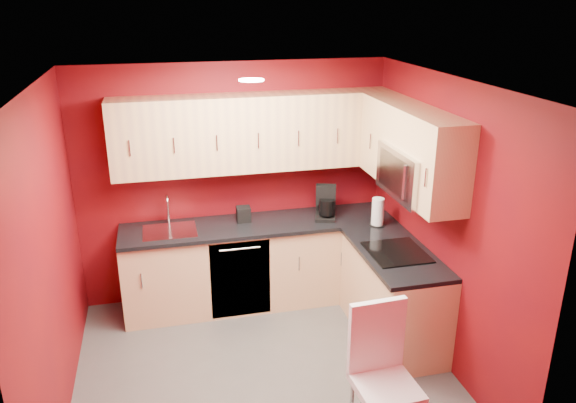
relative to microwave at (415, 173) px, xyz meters
name	(u,v)px	position (x,y,z in m)	size (l,w,h in m)	color
floor	(264,370)	(-1.39, -0.20, -1.66)	(3.20, 3.20, 0.00)	#4A4845
ceiling	(258,84)	(-1.39, -0.20, 0.84)	(3.20, 3.20, 0.00)	white
wall_back	(234,183)	(-1.39, 1.30, -0.41)	(3.20, 3.20, 0.00)	maroon
wall_front	(312,349)	(-1.39, -1.70, -0.41)	(3.20, 3.20, 0.00)	maroon
wall_left	(49,262)	(-2.99, -0.20, -0.41)	(3.00, 3.00, 0.00)	maroon
wall_right	(443,223)	(0.21, -0.20, -0.41)	(3.00, 3.00, 0.00)	maroon
base_cabinets_back	(260,264)	(-1.19, 1.00, -1.22)	(2.80, 0.60, 0.87)	#D8AE7B
base_cabinets_right	(393,296)	(-0.09, 0.05, -1.22)	(0.60, 1.30, 0.87)	#D8AE7B
countertop_back	(259,225)	(-1.19, 0.99, -0.77)	(2.80, 0.63, 0.04)	black
countertop_right	(395,253)	(-0.11, 0.04, -0.77)	(0.63, 1.27, 0.04)	black
upper_cabinets_back	(255,132)	(-1.19, 1.13, 0.17)	(2.80, 0.35, 0.75)	tan
upper_cabinets_right	(408,140)	(0.03, 0.24, 0.23)	(0.35, 1.55, 0.75)	tan
microwave	(415,173)	(0.00, 0.00, 0.00)	(0.42, 0.76, 0.42)	silver
cooktop	(396,252)	(-0.11, 0.00, -0.74)	(0.50, 0.55, 0.01)	black
sink	(169,227)	(-2.09, 1.00, -0.72)	(0.52, 0.42, 0.35)	silver
dishwasher_front	(240,279)	(-1.44, 0.71, -1.22)	(0.60, 0.02, 0.82)	black
downlight	(251,80)	(-1.39, 0.10, 0.82)	(0.20, 0.20, 0.01)	white
coffee_maker	(326,203)	(-0.50, 0.94, -0.58)	(0.21, 0.27, 0.34)	black
napkin_holder	(244,214)	(-1.34, 1.07, -0.67)	(0.14, 0.14, 0.15)	black
paper_towel	(378,212)	(-0.04, 0.65, -0.61)	(0.16, 0.16, 0.29)	silver
dining_chair	(386,380)	(-0.69, -1.21, -1.13)	(0.43, 0.45, 1.07)	white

